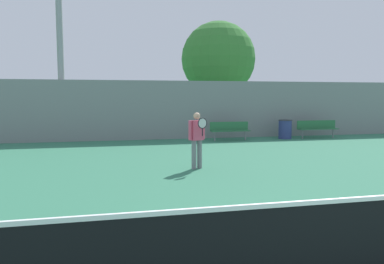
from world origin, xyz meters
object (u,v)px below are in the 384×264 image
at_px(tennis_player, 197,137).
at_px(tree_green_tall, 218,59).
at_px(bench_courtside_far, 230,129).
at_px(light_pole_near_left, 59,10).
at_px(trash_bin, 285,129).
at_px(bench_courtside_near, 317,127).
at_px(tennis_net, 361,238).

height_order(tennis_player, tree_green_tall, tree_green_tall).
bearing_deg(bench_courtside_far, light_pole_near_left, 166.28).
height_order(tennis_player, trash_bin, tennis_player).
distance_m(tennis_player, tree_green_tall, 13.53).
bearing_deg(light_pole_near_left, tree_green_tall, 23.82).
bearing_deg(bench_courtside_near, bench_courtside_far, -179.99).
distance_m(tennis_player, light_pole_near_left, 10.86).
distance_m(tennis_player, trash_bin, 8.93).
xyz_separation_m(trash_bin, tree_green_tall, (-1.72, 5.81, 3.94)).
distance_m(tennis_net, trash_bin, 14.58).
relative_size(bench_courtside_far, light_pole_near_left, 0.17).
relative_size(tennis_player, bench_courtside_far, 0.86).
bearing_deg(bench_courtside_far, trash_bin, 0.94).
bearing_deg(bench_courtside_far, tree_green_tall, 78.58).
bearing_deg(trash_bin, tree_green_tall, 106.50).
distance_m(bench_courtside_far, trash_bin, 2.90).
bearing_deg(tree_green_tall, tennis_player, -109.48).
xyz_separation_m(tennis_player, bench_courtside_far, (3.18, 6.47, -0.37)).
xyz_separation_m(tennis_net, light_pole_near_left, (-4.86, 15.22, 5.60)).
distance_m(light_pole_near_left, trash_bin, 12.21).
height_order(bench_courtside_near, light_pole_near_left, light_pole_near_left).
bearing_deg(bench_courtside_near, tennis_net, -119.56).
xyz_separation_m(bench_courtside_near, trash_bin, (-1.74, 0.05, -0.08)).
distance_m(bench_courtside_far, tree_green_tall, 7.11).
bearing_deg(trash_bin, bench_courtside_near, -1.55).
bearing_deg(trash_bin, bench_courtside_far, -179.06).
relative_size(tennis_net, tennis_player, 7.47).
bearing_deg(tree_green_tall, bench_courtside_far, -101.42).
relative_size(bench_courtside_far, tree_green_tall, 0.28).
xyz_separation_m(bench_courtside_near, tree_green_tall, (-3.46, 5.85, 3.85)).
distance_m(tennis_net, light_pole_near_left, 16.93).
bearing_deg(tennis_net, bench_courtside_far, 77.65).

